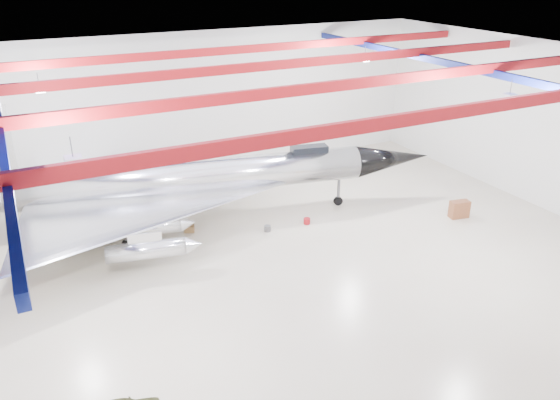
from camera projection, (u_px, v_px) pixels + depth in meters
floor at (270, 262)px, 30.89m from camera, size 40.00×40.00×0.00m
wall_back at (182, 108)px, 40.88m from camera, size 40.00×0.00×40.00m
wall_right at (534, 124)px, 36.92m from camera, size 0.00×30.00×30.00m
ceiling at (268, 66)px, 26.42m from camera, size 40.00×40.00×0.00m
ceiling_structure at (268, 80)px, 26.69m from camera, size 39.50×29.50×1.08m
jet_aircraft at (193, 182)px, 34.61m from camera, size 30.51×20.83×8.40m
desk at (459, 209)px, 36.04m from camera, size 1.36×0.87×1.16m
toolbox_red at (155, 220)px, 35.57m from camera, size 0.42×0.34×0.29m
engine_drum at (267, 228)px, 34.35m from camera, size 0.53×0.53×0.37m
crate_small at (71, 236)px, 33.48m from camera, size 0.47×0.43×0.27m
tool_chest at (307, 221)px, 35.29m from camera, size 0.45×0.45×0.39m
oil_barrel at (189, 228)px, 34.27m from camera, size 0.77×0.70×0.44m
spares_box at (251, 183)px, 41.21m from camera, size 0.59×0.59×0.40m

